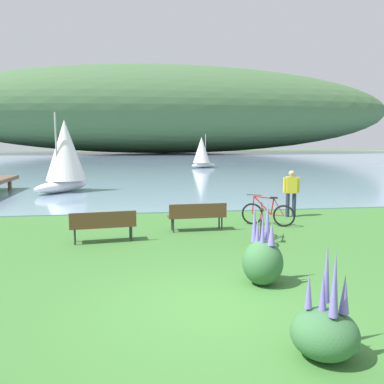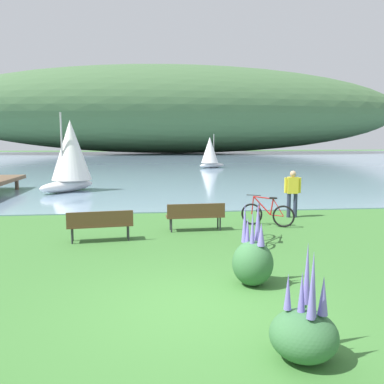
{
  "view_description": "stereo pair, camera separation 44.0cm",
  "coord_description": "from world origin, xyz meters",
  "px_view_note": "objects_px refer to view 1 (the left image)",
  "views": [
    {
      "loc": [
        -1.22,
        -6.52,
        2.84
      ],
      "look_at": [
        0.78,
        7.54,
        1.0
      ],
      "focal_mm": 38.22,
      "sensor_mm": 36.0,
      "label": 1
    },
    {
      "loc": [
        -0.78,
        -6.58,
        2.84
      ],
      "look_at": [
        0.78,
        7.54,
        1.0
      ],
      "focal_mm": 38.22,
      "sensor_mm": 36.0,
      "label": 2
    }
  ],
  "objects_px": {
    "park_bench_near_camera": "(103,224)",
    "bicycle_leaning_near_bench": "(261,228)",
    "bicycle_beside_path": "(268,214)",
    "sailboat_nearest_to_shore": "(202,152)",
    "person_at_shoreline": "(291,190)",
    "park_bench_further_along": "(197,214)",
    "sailboat_mid_bay": "(65,155)"
  },
  "relations": [
    {
      "from": "sailboat_nearest_to_shore",
      "to": "bicycle_beside_path",
      "type": "bearing_deg",
      "value": -94.81
    },
    {
      "from": "park_bench_further_along",
      "to": "bicycle_beside_path",
      "type": "height_order",
      "value": "bicycle_beside_path"
    },
    {
      "from": "sailboat_nearest_to_shore",
      "to": "person_at_shoreline",
      "type": "bearing_deg",
      "value": -92.07
    },
    {
      "from": "bicycle_beside_path",
      "to": "sailboat_nearest_to_shore",
      "type": "relative_size",
      "value": 0.48
    },
    {
      "from": "bicycle_beside_path",
      "to": "person_at_shoreline",
      "type": "xyz_separation_m",
      "value": [
        1.34,
        1.38,
        0.58
      ]
    },
    {
      "from": "park_bench_near_camera",
      "to": "bicycle_beside_path",
      "type": "relative_size",
      "value": 1.17
    },
    {
      "from": "person_at_shoreline",
      "to": "sailboat_nearest_to_shore",
      "type": "distance_m",
      "value": 25.56
    },
    {
      "from": "bicycle_beside_path",
      "to": "sailboat_mid_bay",
      "type": "distance_m",
      "value": 12.74
    },
    {
      "from": "park_bench_further_along",
      "to": "bicycle_beside_path",
      "type": "relative_size",
      "value": 1.15
    },
    {
      "from": "bicycle_leaning_near_bench",
      "to": "park_bench_further_along",
      "type": "bearing_deg",
      "value": 133.24
    },
    {
      "from": "bicycle_beside_path",
      "to": "park_bench_further_along",
      "type": "bearing_deg",
      "value": -169.22
    },
    {
      "from": "person_at_shoreline",
      "to": "sailboat_mid_bay",
      "type": "height_order",
      "value": "sailboat_mid_bay"
    },
    {
      "from": "park_bench_near_camera",
      "to": "bicycle_leaning_near_bench",
      "type": "relative_size",
      "value": 1.08
    },
    {
      "from": "park_bench_near_camera",
      "to": "sailboat_mid_bay",
      "type": "distance_m",
      "value": 11.71
    },
    {
      "from": "person_at_shoreline",
      "to": "sailboat_nearest_to_shore",
      "type": "relative_size",
      "value": 0.52
    },
    {
      "from": "park_bench_near_camera",
      "to": "sailboat_nearest_to_shore",
      "type": "relative_size",
      "value": 0.56
    },
    {
      "from": "bicycle_leaning_near_bench",
      "to": "sailboat_mid_bay",
      "type": "relative_size",
      "value": 0.41
    },
    {
      "from": "bicycle_leaning_near_bench",
      "to": "person_at_shoreline",
      "type": "distance_m",
      "value": 4.18
    },
    {
      "from": "person_at_shoreline",
      "to": "sailboat_mid_bay",
      "type": "xyz_separation_m",
      "value": [
        -9.35,
        8.4,
        1.03
      ]
    },
    {
      "from": "park_bench_further_along",
      "to": "park_bench_near_camera",
      "type": "bearing_deg",
      "value": -159.62
    },
    {
      "from": "bicycle_leaning_near_bench",
      "to": "person_at_shoreline",
      "type": "bearing_deg",
      "value": 57.35
    },
    {
      "from": "park_bench_further_along",
      "to": "bicycle_leaning_near_bench",
      "type": "distance_m",
      "value": 2.25
    },
    {
      "from": "park_bench_near_camera",
      "to": "person_at_shoreline",
      "type": "height_order",
      "value": "person_at_shoreline"
    },
    {
      "from": "bicycle_leaning_near_bench",
      "to": "sailboat_nearest_to_shore",
      "type": "xyz_separation_m",
      "value": [
        3.15,
        29.02,
        1.2
      ]
    },
    {
      "from": "person_at_shoreline",
      "to": "bicycle_beside_path",
      "type": "bearing_deg",
      "value": -134.19
    },
    {
      "from": "park_bench_near_camera",
      "to": "park_bench_further_along",
      "type": "relative_size",
      "value": 1.01
    },
    {
      "from": "bicycle_leaning_near_bench",
      "to": "sailboat_nearest_to_shore",
      "type": "relative_size",
      "value": 0.51
    },
    {
      "from": "person_at_shoreline",
      "to": "sailboat_mid_bay",
      "type": "bearing_deg",
      "value": 138.06
    },
    {
      "from": "bicycle_leaning_near_bench",
      "to": "bicycle_beside_path",
      "type": "relative_size",
      "value": 1.08
    },
    {
      "from": "park_bench_further_along",
      "to": "sailboat_mid_bay",
      "type": "distance_m",
      "value": 11.76
    },
    {
      "from": "park_bench_near_camera",
      "to": "park_bench_further_along",
      "type": "distance_m",
      "value": 2.98
    },
    {
      "from": "park_bench_further_along",
      "to": "person_at_shoreline",
      "type": "distance_m",
      "value": 4.22
    }
  ]
}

